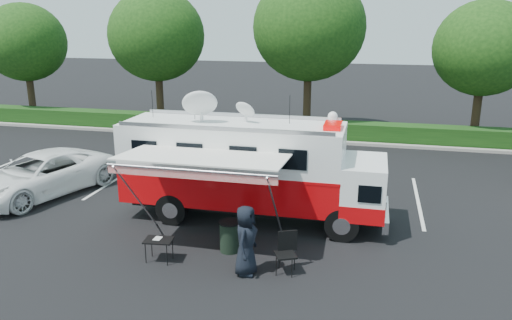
{
  "coord_description": "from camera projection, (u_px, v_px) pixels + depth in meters",
  "views": [
    {
      "loc": [
        3.7,
        -15.01,
        6.47
      ],
      "look_at": [
        0.0,
        0.5,
        1.9
      ],
      "focal_mm": 35.0,
      "sensor_mm": 36.0,
      "label": 1
    }
  ],
  "objects": [
    {
      "name": "folding_chair",
      "position": [
        287.0,
        248.0,
        13.06
      ],
      "size": [
        0.69,
        0.73,
        1.09
      ],
      "color": "black",
      "rests_on": "ground_plane"
    },
    {
      "name": "white_suv",
      "position": [
        43.0,
        194.0,
        18.92
      ],
      "size": [
        4.29,
        6.22,
        1.58
      ],
      "primitive_type": "imported",
      "rotation": [
        0.0,
        0.0,
        -0.32
      ],
      "color": "white",
      "rests_on": "ground_plane"
    },
    {
      "name": "person",
      "position": [
        246.0,
        273.0,
        13.1
      ],
      "size": [
        0.65,
        0.95,
        1.88
      ],
      "primitive_type": "imported",
      "rotation": [
        0.0,
        0.0,
        1.51
      ],
      "color": "black",
      "rests_on": "ground_plane"
    },
    {
      "name": "awning",
      "position": [
        202.0,
        161.0,
        13.81
      ],
      "size": [
        4.69,
        2.44,
        2.83
      ],
      "color": "white",
      "rests_on": "ground_plane"
    },
    {
      "name": "trash_bin",
      "position": [
        229.0,
        236.0,
        14.23
      ],
      "size": [
        0.6,
        0.6,
        0.9
      ],
      "color": "black",
      "rests_on": "ground_plane"
    },
    {
      "name": "command_truck",
      "position": [
        250.0,
        168.0,
        16.18
      ],
      "size": [
        8.58,
        2.36,
        4.12
      ],
      "color": "black",
      "rests_on": "ground_plane"
    },
    {
      "name": "back_border",
      "position": [
        329.0,
        45.0,
        27.08
      ],
      "size": [
        60.0,
        6.14,
        8.87
      ],
      "color": "#9E998E",
      "rests_on": "ground_plane"
    },
    {
      "name": "folding_table",
      "position": [
        159.0,
        241.0,
        13.6
      ],
      "size": [
        0.82,
        0.62,
        0.65
      ],
      "color": "black",
      "rests_on": "ground_plane"
    },
    {
      "name": "stall_lines",
      "position": [
        258.0,
        189.0,
        19.56
      ],
      "size": [
        24.12,
        5.5,
        0.01
      ],
      "color": "silver",
      "rests_on": "ground_plane"
    },
    {
      "name": "ground_plane",
      "position": [
        253.0,
        219.0,
        16.65
      ],
      "size": [
        120.0,
        120.0,
        0.0
      ],
      "primitive_type": "plane",
      "color": "black",
      "rests_on": "ground"
    }
  ]
}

